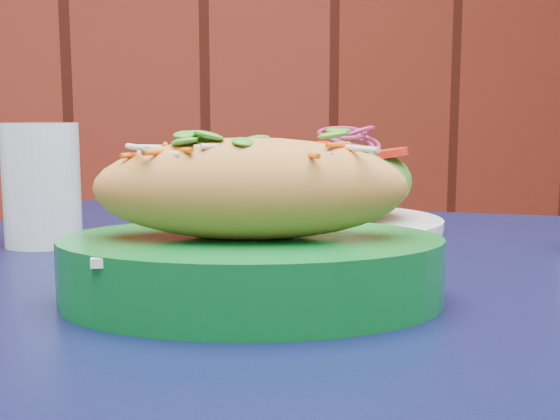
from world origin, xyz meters
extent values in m
cube|color=black|center=(-0.44, 1.44, 0.73)|extent=(1.06, 1.06, 0.03)
cube|color=white|center=(-0.47, 1.34, 0.79)|extent=(0.21, 0.13, 0.01)
ellipsoid|color=#C7813F|center=(-0.47, 1.34, 0.83)|extent=(0.24, 0.12, 0.07)
cylinder|color=white|center=(-0.32, 1.64, 0.76)|extent=(0.23, 0.23, 0.01)
ellipsoid|color=#4C992D|center=(-0.32, 1.64, 0.81)|extent=(0.16, 0.16, 0.09)
cylinder|color=red|center=(-0.28, 1.61, 0.84)|extent=(0.05, 0.05, 0.01)
cylinder|color=red|center=(-0.36, 1.68, 0.84)|extent=(0.05, 0.05, 0.01)
cylinder|color=red|center=(-0.32, 1.69, 0.84)|extent=(0.05, 0.05, 0.01)
torus|color=#8B1E4E|center=(-0.32, 1.64, 0.85)|extent=(0.06, 0.06, 0.01)
torus|color=#8B1E4E|center=(-0.32, 1.64, 0.86)|extent=(0.06, 0.06, 0.01)
torus|color=#8B1E4E|center=(-0.32, 1.64, 0.86)|extent=(0.06, 0.06, 0.01)
torus|color=#8B1E4E|center=(-0.32, 1.64, 0.87)|extent=(0.06, 0.06, 0.01)
cylinder|color=silver|center=(-0.66, 1.60, 0.81)|extent=(0.08, 0.08, 0.13)
camera|label=1|loc=(-0.54, 0.85, 0.89)|focal=45.00mm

